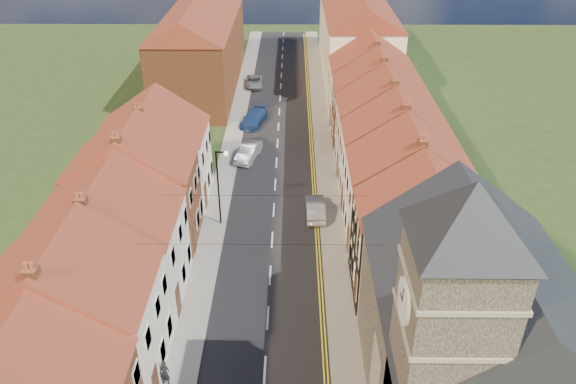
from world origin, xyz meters
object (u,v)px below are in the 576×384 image
at_px(church, 472,326).
at_px(car_far, 254,118).
at_px(car_distant, 254,82).
at_px(car_mid, 248,152).
at_px(pedestrian_left, 165,373).
at_px(car_mid_b, 315,208).
at_px(lamppost, 219,183).

relative_size(church, car_far, 3.21).
bearing_deg(car_distant, car_mid, -90.94).
xyz_separation_m(car_far, pedestrian_left, (-2.49, -33.75, 0.20)).
bearing_deg(church, car_distant, 105.06).
bearing_deg(church, pedestrian_left, 173.49).
bearing_deg(car_mid_b, lamppost, 9.33).
bearing_deg(church, car_mid, 113.49).
height_order(car_far, pedestrian_left, pedestrian_left).
bearing_deg(car_distant, lamppost, -93.96).
distance_m(car_distant, car_mid_b, 29.42).
bearing_deg(car_mid_b, car_mid, -59.76).
xyz_separation_m(church, car_distant, (-12.56, 46.68, -5.30)).
relative_size(car_distant, pedestrian_left, 2.68).
distance_m(church, car_far, 37.70).
bearing_deg(lamppost, car_far, 86.16).
bearing_deg(car_distant, church, -77.73).
bearing_deg(pedestrian_left, car_distant, 98.28).
bearing_deg(pedestrian_left, car_far, 96.41).
height_order(car_distant, car_mid_b, car_mid_b).
relative_size(church, pedestrian_left, 9.88).
xyz_separation_m(car_far, car_distant, (-0.64, 11.29, -0.11)).
bearing_deg(lamppost, car_mid_b, 10.39).
height_order(car_mid, car_far, car_mid).
relative_size(lamppost, pedestrian_left, 3.90).
bearing_deg(car_mid, pedestrian_left, -80.67).
bearing_deg(church, car_far, 108.61).
height_order(lamppost, car_distant, lamppost).
bearing_deg(car_far, church, -57.20).
bearing_deg(church, car_mid_b, 108.93).
distance_m(lamppost, car_mid_b, 7.69).
xyz_separation_m(car_far, car_mid_b, (5.76, -17.43, -0.03)).
xyz_separation_m(lamppost, car_mid_b, (7.01, 1.29, -2.88)).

